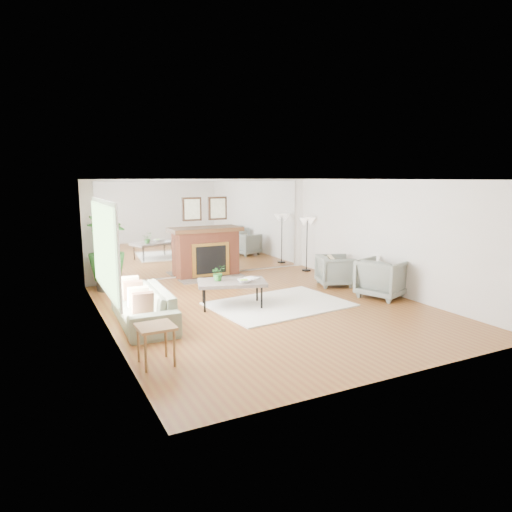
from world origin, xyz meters
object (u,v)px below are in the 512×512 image
potted_ficus (106,250)px  sofa (143,306)px  fireplace (208,252)px  armchair_back (335,270)px  armchair_front (382,278)px  floor_lamp (307,226)px  coffee_table (232,283)px  side_table (156,332)px

potted_ficus → sofa: bearing=-86.7°
fireplace → armchair_back: bearing=-44.0°
potted_ficus → armchair_front: bearing=-32.5°
fireplace → floor_lamp: size_ratio=1.40×
coffee_table → sofa: sofa is taller
armchair_front → floor_lamp: (0.09, 3.09, 0.83)m
sofa → potted_ficus: 2.85m
armchair_back → side_table: size_ratio=1.43×
coffee_table → armchair_front: 3.27m
side_table → potted_ficus: (0.09, 4.65, 0.46)m
armchair_back → floor_lamp: size_ratio=0.55×
armchair_back → side_table: bearing=137.4°
coffee_table → floor_lamp: 4.10m
coffee_table → side_table: (-2.06, -2.12, -0.02)m
armchair_front → armchair_back: bearing=-10.2°
armchair_back → armchair_front: size_ratio=0.87×
fireplace → potted_ficus: size_ratio=1.18×
sofa → potted_ficus: potted_ficus is taller
fireplace → side_table: bearing=-118.1°
armchair_front → floor_lamp: size_ratio=0.62×
armchair_front → fireplace: bearing=14.9°
side_table → potted_ficus: size_ratio=0.32×
fireplace → sofa: (-2.40, -3.09, -0.35)m
potted_ficus → floor_lamp: 5.26m
coffee_table → floor_lamp: (3.27, 2.34, 0.76)m
armchair_back → potted_ficus: (-4.90, 1.95, 0.56)m
fireplace → potted_ficus: 2.59m
potted_ficus → floor_lamp: bearing=-2.0°
side_table → potted_ficus: potted_ficus is taller
coffee_table → floor_lamp: bearing=35.6°
sofa → side_table: sofa is taller
coffee_table → armchair_back: 2.99m
sofa → side_table: size_ratio=3.78×
sofa → armchair_front: bearing=86.3°
armchair_back → armchair_front: 1.35m
armchair_front → potted_ficus: 6.13m
armchair_front → potted_ficus: (-5.16, 3.28, 0.51)m
potted_ficus → armchair_back: bearing=-21.7°
armchair_back → floor_lamp: (0.34, 1.77, 0.89)m
sofa → fireplace: bearing=144.2°
sofa → armchair_back: size_ratio=2.64×
coffee_table → armchair_front: armchair_front is taller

